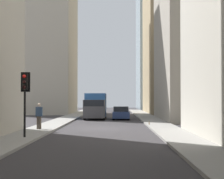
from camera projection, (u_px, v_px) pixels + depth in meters
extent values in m
plane|color=#302D30|center=(104.00, 129.00, 29.14)|extent=(135.00, 135.00, 0.00)
cube|color=gray|center=(45.00, 128.00, 29.19)|extent=(90.00, 2.20, 0.14)
cube|color=gray|center=(164.00, 128.00, 29.10)|extent=(90.00, 2.20, 0.14)
cube|color=#9E8966|center=(178.00, 27.00, 60.69)|extent=(15.92, 10.00, 27.05)
cube|color=#A8A091|center=(41.00, 25.00, 58.69)|extent=(12.64, 10.00, 26.91)
cube|color=#285699|center=(96.00, 105.00, 43.54)|extent=(4.60, 2.25, 2.60)
cube|color=#38383D|center=(94.00, 109.00, 40.34)|extent=(1.90, 2.25, 1.90)
cube|color=black|center=(94.00, 103.00, 40.35)|extent=(1.92, 2.09, 0.64)
cylinder|color=black|center=(104.00, 116.00, 40.31)|extent=(0.88, 0.28, 0.88)
cylinder|color=black|center=(85.00, 116.00, 40.33)|extent=(0.88, 0.28, 0.88)
cylinder|color=black|center=(105.00, 114.00, 44.91)|extent=(0.88, 0.28, 0.88)
cylinder|color=black|center=(88.00, 114.00, 44.93)|extent=(0.88, 0.28, 0.88)
cube|color=navy|center=(121.00, 115.00, 41.89)|extent=(4.30, 1.78, 0.70)
cube|color=black|center=(121.00, 109.00, 41.70)|extent=(2.10, 1.58, 0.54)
cylinder|color=black|center=(128.00, 116.00, 43.22)|extent=(0.64, 0.22, 0.64)
cylinder|color=black|center=(114.00, 116.00, 43.24)|extent=(0.64, 0.22, 0.64)
cylinder|color=black|center=(128.00, 117.00, 40.52)|extent=(0.64, 0.22, 0.64)
cylinder|color=black|center=(114.00, 117.00, 40.54)|extent=(0.64, 0.22, 0.64)
cylinder|color=black|center=(25.00, 113.00, 21.30)|extent=(0.12, 0.12, 2.61)
cube|color=black|center=(25.00, 82.00, 21.34)|extent=(0.28, 0.32, 0.90)
cube|color=black|center=(26.00, 82.00, 21.50)|extent=(0.03, 0.52, 1.10)
sphere|color=red|center=(24.00, 76.00, 21.19)|extent=(0.20, 0.20, 0.20)
sphere|color=black|center=(24.00, 82.00, 21.18)|extent=(0.20, 0.20, 0.20)
sphere|color=black|center=(24.00, 87.00, 21.18)|extent=(0.20, 0.20, 0.20)
cylinder|color=#473D33|center=(40.00, 123.00, 26.91)|extent=(0.16, 0.16, 0.89)
cylinder|color=#473D33|center=(38.00, 123.00, 26.92)|extent=(0.16, 0.16, 0.89)
cube|color=navy|center=(39.00, 112.00, 26.93)|extent=(0.26, 0.44, 0.65)
sphere|color=beige|center=(39.00, 105.00, 26.94)|extent=(0.22, 0.22, 0.22)
cylinder|color=brown|center=(149.00, 123.00, 31.56)|extent=(0.07, 0.07, 0.20)
cylinder|color=brown|center=(149.00, 122.00, 31.56)|extent=(0.03, 0.03, 0.07)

